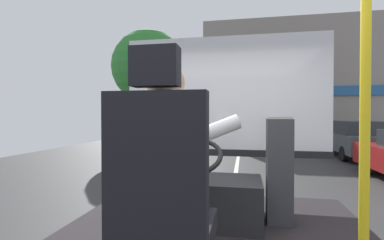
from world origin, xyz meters
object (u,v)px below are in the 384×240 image
at_px(driver_seat, 162,204).
at_px(parked_car_charcoal, 354,138).
at_px(steering_console, 200,198).
at_px(handrail_pole, 365,77).
at_px(fare_box, 279,170).
at_px(bus_driver, 168,162).

xyz_separation_m(driver_seat, parked_car_charcoal, (4.66, 10.69, -0.47)).
relative_size(steering_console, handrail_pole, 0.48).
distance_m(driver_seat, handrail_pole, 1.12).
height_order(handrail_pole, fare_box, handrail_pole).
distance_m(bus_driver, handrail_pole, 1.03).
relative_size(bus_driver, fare_box, 0.85).
bearing_deg(bus_driver, handrail_pole, -2.60).
bearing_deg(steering_console, handrail_pole, -49.43).
xyz_separation_m(driver_seat, bus_driver, (0.00, 0.12, 0.19)).
bearing_deg(driver_seat, bus_driver, 90.00).
distance_m(bus_driver, fare_box, 1.39).
distance_m(driver_seat, fare_box, 1.47).
relative_size(driver_seat, handrail_pole, 0.56).
height_order(driver_seat, bus_driver, driver_seat).
bearing_deg(steering_console, parked_car_charcoal, 63.92).
xyz_separation_m(steering_console, parked_car_charcoal, (4.66, 9.52, -0.16)).
xyz_separation_m(fare_box, parked_car_charcoal, (3.95, 9.40, -0.42)).
height_order(driver_seat, fare_box, driver_seat).
distance_m(fare_box, parked_car_charcoal, 10.21).
bearing_deg(parked_car_charcoal, bus_driver, -113.79).
relative_size(bus_driver, steering_console, 0.74).
xyz_separation_m(steering_console, fare_box, (0.71, 0.12, 0.26)).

